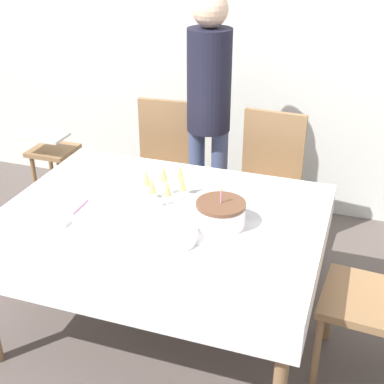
{
  "coord_description": "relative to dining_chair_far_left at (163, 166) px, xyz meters",
  "views": [
    {
      "loc": [
        0.9,
        -2.15,
        2.05
      ],
      "look_at": [
        0.15,
        0.05,
        0.85
      ],
      "focal_mm": 50.0,
      "sensor_mm": 36.0,
      "label": 1
    }
  ],
  "objects": [
    {
      "name": "ground_plane",
      "position": [
        0.36,
        -0.92,
        -0.53
      ],
      "size": [
        12.0,
        12.0,
        0.0
      ],
      "primitive_type": "plane",
      "color": "#564C47"
    },
    {
      "name": "wall_back",
      "position": [
        0.36,
        0.71,
        0.82
      ],
      "size": [
        8.0,
        0.05,
        2.7
      ],
      "color": "silver",
      "rests_on": "ground_plane"
    },
    {
      "name": "dining_table",
      "position": [
        0.36,
        -0.92,
        0.09
      ],
      "size": [
        1.6,
        1.2,
        0.73
      ],
      "color": "white",
      "rests_on": "ground_plane"
    },
    {
      "name": "dining_chair_far_left",
      "position": [
        0.0,
        0.0,
        0.0
      ],
      "size": [
        0.45,
        0.45,
        0.97
      ],
      "color": "olive",
      "rests_on": "ground_plane"
    },
    {
      "name": "dining_chair_far_right",
      "position": [
        0.72,
        0.0,
        0.0
      ],
      "size": [
        0.44,
        0.44,
        0.97
      ],
      "color": "olive",
      "rests_on": "ground_plane"
    },
    {
      "name": "birthday_cake",
      "position": [
        0.67,
        -0.94,
        0.26
      ],
      "size": [
        0.24,
        0.24,
        0.2
      ],
      "color": "white",
      "rests_on": "dining_table"
    },
    {
      "name": "champagne_tray",
      "position": [
        0.34,
        -0.81,
        0.28
      ],
      "size": [
        0.29,
        0.29,
        0.18
      ],
      "color": "silver",
      "rests_on": "dining_table"
    },
    {
      "name": "plate_stack_main",
      "position": [
        0.48,
        -1.14,
        0.22
      ],
      "size": [
        0.27,
        0.27,
        0.05
      ],
      "color": "white",
      "rests_on": "dining_table"
    },
    {
      "name": "plate_stack_dessert",
      "position": [
        0.52,
        -0.89,
        0.22
      ],
      "size": [
        0.21,
        0.21,
        0.04
      ],
      "color": "white",
      "rests_on": "dining_table"
    },
    {
      "name": "cake_knife",
      "position": [
        0.7,
        -1.12,
        0.2
      ],
      "size": [
        0.3,
        0.07,
        0.0
      ],
      "color": "silver",
      "rests_on": "dining_table"
    },
    {
      "name": "fork_pile",
      "position": [
        -0.11,
        -1.18,
        0.2
      ],
      "size": [
        0.17,
        0.07,
        0.02
      ],
      "color": "silver",
      "rests_on": "dining_table"
    },
    {
      "name": "napkin_pile",
      "position": [
        -0.13,
        -1.01,
        0.2
      ],
      "size": [
        0.15,
        0.15,
        0.01
      ],
      "color": "pink",
      "rests_on": "dining_table"
    },
    {
      "name": "person_standing",
      "position": [
        0.3,
        0.07,
        0.48
      ],
      "size": [
        0.28,
        0.28,
        1.67
      ],
      "color": "#3F4C72",
      "rests_on": "ground_plane"
    },
    {
      "name": "high_chair",
      "position": [
        -0.84,
        -0.06,
        -0.05
      ],
      "size": [
        0.33,
        0.35,
        0.71
      ],
      "color": "olive",
      "rests_on": "ground_plane"
    }
  ]
}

